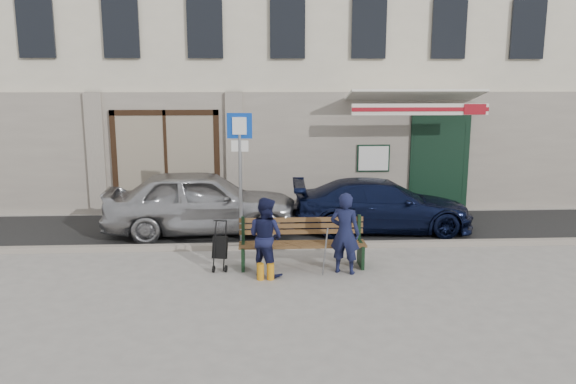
{
  "coord_description": "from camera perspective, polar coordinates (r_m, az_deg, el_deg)",
  "views": [
    {
      "loc": [
        -0.79,
        -9.9,
        3.48
      ],
      "look_at": [
        -0.17,
        1.6,
        1.2
      ],
      "focal_mm": 35.0,
      "sensor_mm": 36.0,
      "label": 1
    }
  ],
  "objects": [
    {
      "name": "stroller",
      "position": [
        10.62,
        -6.92,
        -5.71
      ],
      "size": [
        0.31,
        0.41,
        0.92
      ],
      "rotation": [
        0.0,
        0.0,
        -0.21
      ],
      "color": "black",
      "rests_on": "ground"
    },
    {
      "name": "ground",
      "position": [
        10.52,
        1.4,
        -8.12
      ],
      "size": [
        80.0,
        80.0,
        0.0
      ],
      "primitive_type": "plane",
      "color": "#9E9991",
      "rests_on": "ground"
    },
    {
      "name": "car_navy",
      "position": [
        13.38,
        9.51,
        -1.34
      ],
      "size": [
        4.28,
        1.91,
        1.22
      ],
      "primitive_type": "imported",
      "rotation": [
        0.0,
        0.0,
        1.52
      ],
      "color": "black",
      "rests_on": "ground"
    },
    {
      "name": "woman",
      "position": [
        10.18,
        -2.3,
        -4.54
      ],
      "size": [
        0.89,
        0.87,
        1.44
      ],
      "primitive_type": "imported",
      "rotation": [
        0.0,
        0.0,
        2.46
      ],
      "color": "#15183A",
      "rests_on": "ground"
    },
    {
      "name": "building",
      "position": [
        18.43,
        -0.63,
        15.86
      ],
      "size": [
        20.0,
        8.27,
        10.0
      ],
      "color": "beige",
      "rests_on": "ground"
    },
    {
      "name": "man",
      "position": [
        10.31,
        5.81,
        -4.18
      ],
      "size": [
        0.65,
        0.55,
        1.51
      ],
      "primitive_type": "imported",
      "rotation": [
        0.0,
        0.0,
        2.74
      ],
      "color": "#141837",
      "rests_on": "ground"
    },
    {
      "name": "curb",
      "position": [
        11.92,
        0.84,
        -5.47
      ],
      "size": [
        60.0,
        0.18,
        0.12
      ],
      "primitive_type": "cube",
      "color": "#9E9384",
      "rests_on": "ground"
    },
    {
      "name": "car_silver",
      "position": [
        13.08,
        -8.73,
        -0.97
      ],
      "size": [
        4.53,
        2.08,
        1.51
      ],
      "primitive_type": "imported",
      "rotation": [
        0.0,
        0.0,
        1.64
      ],
      "color": "#A8A9AD",
      "rests_on": "ground"
    },
    {
      "name": "bench",
      "position": [
        10.66,
        1.22,
        -5.27
      ],
      "size": [
        2.4,
        1.17,
        0.98
      ],
      "color": "brown",
      "rests_on": "ground"
    },
    {
      "name": "asphalt_lane",
      "position": [
        13.48,
        0.37,
        -3.74
      ],
      "size": [
        60.0,
        3.2,
        0.01
      ],
      "primitive_type": "cube",
      "color": "#282828",
      "rests_on": "ground"
    },
    {
      "name": "parking_sign",
      "position": [
        11.78,
        -4.9,
        3.54
      ],
      "size": [
        0.52,
        0.1,
        2.84
      ],
      "rotation": [
        0.0,
        0.0,
        -0.12
      ],
      "color": "gray",
      "rests_on": "ground"
    }
  ]
}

